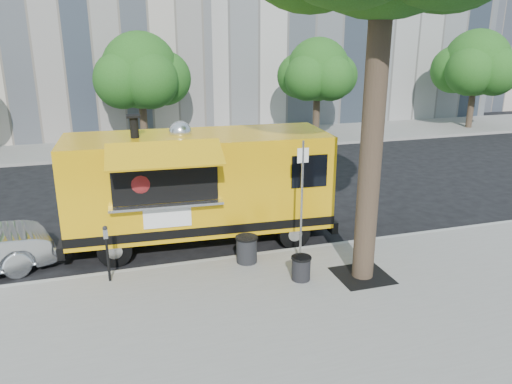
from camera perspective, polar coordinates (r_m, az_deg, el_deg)
ground at (r=13.54m, az=-3.58°, el=-6.37°), size 120.00×120.00×0.00m
sidewalk at (r=10.10m, az=1.89°, el=-14.87°), size 60.00×6.00×0.15m
curb at (r=12.69m, az=-2.60°, el=-7.70°), size 60.00×0.14×0.16m
far_sidewalk at (r=26.27m, az=-10.49°, el=5.44°), size 60.00×5.00×0.15m
building_right at (r=48.79m, az=26.90°, el=18.81°), size 16.00×12.00×16.00m
tree_well at (r=11.97m, az=12.03°, el=-9.32°), size 1.20×1.20×0.02m
far_tree_b at (r=24.87m, az=-13.10°, el=13.37°), size 3.60×3.60×5.50m
far_tree_c at (r=26.78m, az=7.10°, el=13.71°), size 3.24×3.24×5.21m
far_tree_d at (r=32.28m, az=23.90°, el=13.34°), size 3.78×3.78×5.64m
sign_post at (r=11.93m, az=5.26°, el=-0.26°), size 0.28×0.06×3.00m
parking_meter at (r=11.62m, az=-16.69°, el=-6.04°), size 0.11×0.11×1.33m
food_truck at (r=13.38m, az=-6.64°, el=0.88°), size 7.29×3.51×3.55m
trash_bin_left at (r=12.24m, az=-1.08°, el=-6.48°), size 0.55×0.55×0.66m
trash_bin_right at (r=11.47m, az=5.18°, el=-8.57°), size 0.46×0.46×0.56m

